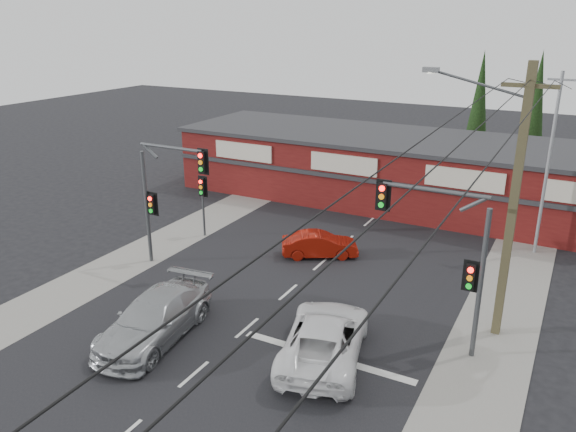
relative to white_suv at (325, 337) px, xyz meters
The scene contains 18 objects.
ground 3.83m from the white_suv, 156.11° to the left, with size 120.00×120.00×0.00m, color black.
road_strip 7.41m from the white_suv, 117.76° to the left, with size 14.00×70.00×0.01m, color black.
verge_left 13.62m from the white_suv, 151.34° to the left, with size 3.00×70.00×0.02m, color gray.
verge_right 8.30m from the white_suv, 52.14° to the left, with size 3.00×70.00×0.02m, color gray.
stop_line 0.78m from the white_suv, 16.27° to the left, with size 6.50×0.35×0.01m, color silver.
white_suv is the anchor object (origin of this frame).
silver_suv 6.33m from the white_suv, 163.36° to the right, with size 2.31×5.67×1.65m, color #AEB2B4.
red_sedan 8.86m from the white_suv, 116.09° to the left, with size 1.31×3.75×1.24m, color maroon.
lane_dashes 5.12m from the white_suv, 132.64° to the left, with size 0.12×42.01×0.01m.
shop_building 19.07m from the white_suv, 103.45° to the left, with size 27.30×8.40×4.22m.
conifer_near 25.95m from the white_suv, 89.85° to the left, with size 1.80×1.80×9.25m.
conifer_far 28.14m from the white_suv, 82.61° to the left, with size 1.80×1.80×9.25m.
traffic_mast_left 10.93m from the white_suv, 160.33° to the left, with size 3.77×0.27×5.97m.
traffic_mast_right 5.30m from the white_suv, 36.33° to the left, with size 3.96×0.27×5.97m.
pedestal_signal 13.13m from the white_suv, 144.71° to the left, with size 0.55×0.27×3.38m.
utility_pole 8.12m from the white_suv, 42.42° to the left, with size 4.38×0.59×10.00m.
steel_pole 15.14m from the white_suv, 67.61° to the left, with size 1.20×0.16×9.00m.
power_lines 9.72m from the white_suv, 10.65° to the right, with size 2.01×29.00×1.22m.
Camera 1 is at (10.28, -17.11, 11.31)m, focal length 35.00 mm.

